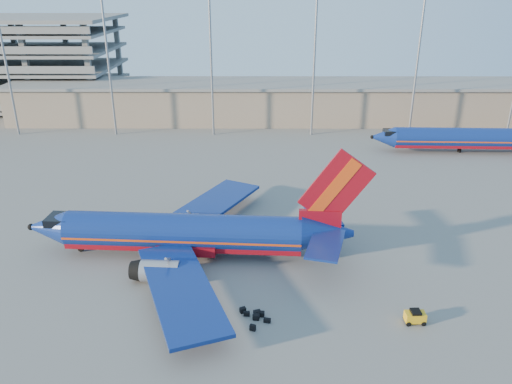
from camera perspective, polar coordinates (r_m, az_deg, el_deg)
ground at (r=60.12m, az=-3.68°, el=-5.50°), size 220.00×220.00×0.00m
terminal_building at (r=113.65m, az=3.25°, el=10.34°), size 122.00×16.00×8.50m
light_mast_row at (r=99.53m, az=0.78°, el=16.37°), size 101.60×1.60×28.65m
aircraft_main at (r=56.00m, az=-7.39°, el=-4.69°), size 38.25×36.73×12.95m
aircraft_second at (r=98.39m, az=22.92°, el=5.72°), size 35.20×13.71×11.92m
baggage_tug at (r=48.35m, az=17.72°, el=-13.39°), size 1.86×1.16×1.31m
luggage_pile at (r=46.94m, az=-0.11°, el=-14.00°), size 2.91×3.13×0.55m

